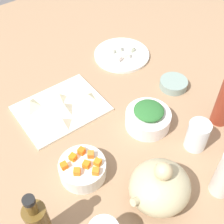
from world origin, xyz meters
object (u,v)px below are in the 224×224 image
object	(u,v)px
plate_tofu	(122,55)
bowl_carrots	(83,169)
teapot	(160,186)
bowl_greens	(148,119)
drinking_glass_2	(197,135)
bottle_2	(39,223)
cutting_board	(61,109)
bowl_small_side	(173,84)

from	to	relation	value
plate_tofu	bowl_carrots	size ratio (longest dim) A/B	1.68
plate_tofu	teapot	xyz separation A→B (cm)	(31.16, 54.95, 5.54)
bowl_greens	drinking_glass_2	xyz separation A→B (cm)	(-6.23, 15.07, 2.17)
bottle_2	bowl_greens	bearing A→B (deg)	-165.17
cutting_board	drinking_glass_2	world-z (taller)	drinking_glass_2
bowl_greens	bowl_small_side	xyz separation A→B (cm)	(-19.79, -8.06, -1.27)
bowl_small_side	plate_tofu	bearing A→B (deg)	-81.99
teapot	bowl_greens	bearing A→B (deg)	-125.50
bottle_2	drinking_glass_2	xyz separation A→B (cm)	(-50.86, 3.25, -3.31)
bowl_small_side	bottle_2	world-z (taller)	bottle_2
plate_tofu	drinking_glass_2	world-z (taller)	drinking_glass_2
plate_tofu	teapot	world-z (taller)	teapot
drinking_glass_2	plate_tofu	bearing A→B (deg)	-101.45
plate_tofu	drinking_glass_2	bearing A→B (deg)	78.55
bowl_carrots	teapot	distance (cm)	22.24
plate_tofu	bottle_2	distance (cm)	76.45
cutting_board	bowl_small_side	bearing A→B (deg)	158.98
cutting_board	plate_tofu	bearing A→B (deg)	-162.81
bowl_greens	teapot	bearing A→B (deg)	54.50
cutting_board	bowl_small_side	distance (cm)	41.67
cutting_board	plate_tofu	size ratio (longest dim) A/B	1.28
bowl_small_side	bowl_carrots	bearing A→B (deg)	12.90
teapot	bottle_2	bearing A→B (deg)	-17.30
bottle_2	cutting_board	bearing A→B (deg)	-126.25
cutting_board	bowl_greens	distance (cm)	29.98
drinking_glass_2	bowl_carrots	bearing A→B (deg)	-20.47
bowl_greens	plate_tofu	bearing A→B (deg)	-115.48
bowl_small_side	cutting_board	bearing A→B (deg)	-21.02
plate_tofu	bowl_carrots	xyz separation A→B (cm)	(43.16, 36.57, 1.97)
cutting_board	bowl_carrots	distance (cm)	26.94
bowl_carrots	bowl_greens	bearing A→B (deg)	-174.37
teapot	bowl_carrots	bearing A→B (deg)	-56.87
bowl_carrots	bottle_2	bearing A→B (deg)	27.46
bowl_greens	teapot	distance (cm)	26.07
cutting_board	bowl_greens	size ratio (longest dim) A/B	1.97
bottle_2	drinking_glass_2	size ratio (longest dim) A/B	2.06
teapot	bottle_2	world-z (taller)	bottle_2
drinking_glass_2	bowl_greens	bearing A→B (deg)	-67.54
bowl_carrots	bowl_small_side	world-z (taller)	bowl_carrots
bowl_greens	bottle_2	size ratio (longest dim) A/B	0.72
cutting_board	drinking_glass_2	xyz separation A→B (cm)	(-25.32, 38.07, 4.44)
plate_tofu	bowl_greens	distance (cm)	37.62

